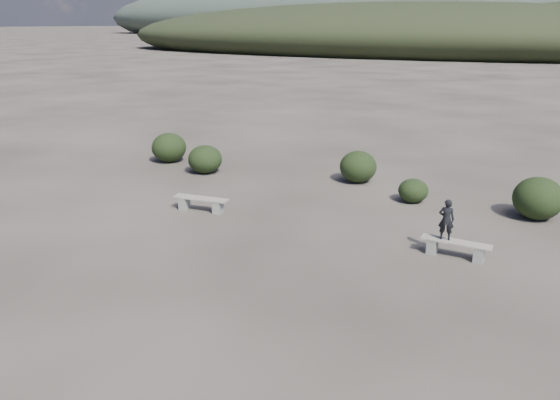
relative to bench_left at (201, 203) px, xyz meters
The scene contains 10 objects.
ground 5.66m from the bench_left, 52.27° to the right, with size 1200.00×1200.00×0.00m, color #2E2823.
bench_left is the anchor object (origin of this frame).
bench_right 7.23m from the bench_left, ahead, with size 1.61×0.34×0.40m.
seated_person 6.99m from the bench_left, ahead, with size 0.36×0.24×0.99m, color black.
shrub_a 4.32m from the bench_left, 123.69° to the left, with size 1.24×1.24×1.02m, color black.
shrub_b 5.87m from the bench_left, 59.47° to the left, with size 1.27×1.27×1.09m, color black.
shrub_c 6.45m from the bench_left, 35.59° to the left, with size 0.91×0.91×0.73m, color black.
shrub_d 9.55m from the bench_left, 24.23° to the left, with size 1.36×1.36×1.19m, color black.
shrub_f 6.31m from the bench_left, 137.12° to the left, with size 1.35×1.35×1.14m, color black.
mountain_ridges 334.78m from the bench_left, 90.69° to the left, with size 500.00×400.00×56.00m.
Camera 1 is at (5.68, -7.77, 5.27)m, focal length 35.00 mm.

